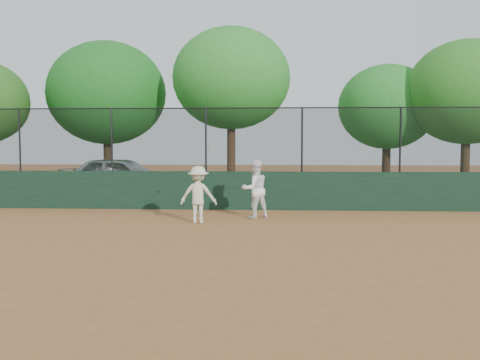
# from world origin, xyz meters

# --- Properties ---
(ground) EXTENTS (80.00, 80.00, 0.00)m
(ground) POSITION_xyz_m (0.00, 0.00, 0.00)
(ground) COLOR #A66535
(ground) RESTS_ON ground
(back_wall) EXTENTS (26.00, 0.20, 1.20)m
(back_wall) POSITION_xyz_m (0.00, 6.00, 0.60)
(back_wall) COLOR #163121
(back_wall) RESTS_ON ground
(grass_strip) EXTENTS (36.00, 12.00, 0.01)m
(grass_strip) POSITION_xyz_m (0.00, 12.00, 0.00)
(grass_strip) COLOR #254F18
(grass_strip) RESTS_ON ground
(parked_car) EXTENTS (4.76, 2.14, 1.59)m
(parked_car) POSITION_xyz_m (-4.13, 9.26, 0.79)
(parked_car) COLOR silver
(parked_car) RESTS_ON ground
(player_second) EXTENTS (0.98, 0.90, 1.62)m
(player_second) POSITION_xyz_m (1.10, 4.14, 0.81)
(player_second) COLOR white
(player_second) RESTS_ON ground
(player_main) EXTENTS (0.99, 0.60, 2.03)m
(player_main) POSITION_xyz_m (-0.35, 3.15, 0.75)
(player_main) COLOR beige
(player_main) RESTS_ON ground
(fence_assembly) EXTENTS (26.00, 0.06, 2.00)m
(fence_assembly) POSITION_xyz_m (-0.03, 6.00, 2.24)
(fence_assembly) COLOR black
(fence_assembly) RESTS_ON back_wall
(tree_1) EXTENTS (5.29, 4.81, 6.60)m
(tree_1) POSITION_xyz_m (-5.80, 12.90, 4.31)
(tree_1) COLOR #3C2814
(tree_1) RESTS_ON ground
(tree_2) EXTENTS (4.90, 4.45, 6.88)m
(tree_2) POSITION_xyz_m (-0.13, 11.64, 4.76)
(tree_2) COLOR #4E301C
(tree_2) RESTS_ON ground
(tree_3) EXTENTS (4.20, 3.82, 5.46)m
(tree_3) POSITION_xyz_m (6.51, 12.74, 3.63)
(tree_3) COLOR #3A2513
(tree_3) RESTS_ON ground
(tree_4) EXTENTS (4.83, 4.39, 6.21)m
(tree_4) POSITION_xyz_m (9.35, 11.35, 4.11)
(tree_4) COLOR #462F19
(tree_4) RESTS_ON ground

